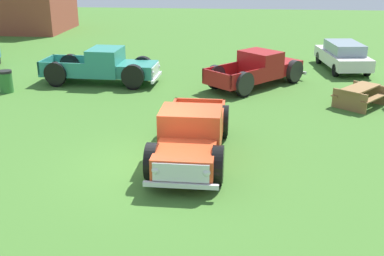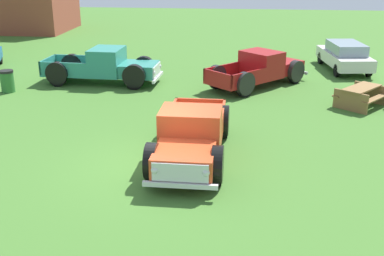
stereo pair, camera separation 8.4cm
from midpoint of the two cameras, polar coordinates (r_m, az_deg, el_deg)
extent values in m
plane|color=#3D6B28|center=(13.61, -4.14, -4.50)|extent=(80.00, 80.00, 0.00)
cube|color=#D14723|center=(12.32, -0.73, -3.78)|extent=(1.56, 1.54, 0.56)
cube|color=silver|center=(11.62, -1.22, -5.35)|extent=(1.39, 0.07, 0.47)
sphere|color=silver|center=(11.56, 1.85, -5.33)|extent=(0.20, 0.20, 0.20)
sphere|color=silver|center=(11.72, -4.22, -5.02)|extent=(0.20, 0.20, 0.20)
cube|color=#D14723|center=(13.52, 0.03, -0.15)|extent=(1.72, 1.34, 1.17)
cube|color=#8C9EA8|center=(12.85, -0.28, -0.03)|extent=(1.47, 0.06, 0.52)
cube|color=#D14723|center=(15.32, 0.77, 0.21)|extent=(1.72, 2.16, 0.10)
cube|color=#D14723|center=(15.15, 3.83, 1.27)|extent=(0.10, 2.14, 0.56)
cube|color=#D14723|center=(15.31, -2.25, 1.49)|extent=(0.10, 2.14, 0.56)
cube|color=#D14723|center=(16.18, 1.14, 2.55)|extent=(1.70, 0.10, 0.56)
cylinder|color=black|center=(12.37, 3.23, -5.15)|extent=(0.23, 0.78, 0.77)
cylinder|color=#B7B7BC|center=(12.37, 3.28, -5.15)|extent=(0.25, 0.31, 0.31)
cylinder|color=black|center=(12.29, 3.25, -4.32)|extent=(0.29, 0.98, 0.98)
cylinder|color=black|center=(12.57, -4.61, -4.76)|extent=(0.23, 0.78, 0.77)
cylinder|color=#B7B7BC|center=(12.57, -4.65, -4.75)|extent=(0.25, 0.31, 0.31)
cylinder|color=black|center=(12.49, -4.63, -3.94)|extent=(0.29, 0.98, 0.98)
cylinder|color=black|center=(15.52, 4.01, 0.23)|extent=(0.23, 0.78, 0.77)
cylinder|color=#B7B7BC|center=(15.52, 4.04, 0.23)|extent=(0.25, 0.31, 0.31)
cylinder|color=black|center=(15.45, 4.02, 0.91)|extent=(0.29, 0.98, 0.98)
cylinder|color=black|center=(15.68, -2.25, 0.47)|extent=(0.23, 0.78, 0.77)
cylinder|color=#B7B7BC|center=(15.68, -2.29, 0.48)|extent=(0.25, 0.31, 0.31)
cylinder|color=black|center=(15.61, -2.26, 1.15)|extent=(0.29, 0.98, 0.98)
cube|color=silver|center=(11.72, -1.23, -6.84)|extent=(1.86, 0.12, 0.12)
cube|color=#2D8475|center=(21.90, -6.20, 6.93)|extent=(1.64, 1.67, 0.58)
cube|color=silver|center=(21.72, -4.11, 6.88)|extent=(0.12, 1.44, 0.49)
sphere|color=silver|center=(22.33, -3.82, 7.33)|extent=(0.21, 0.21, 0.21)
sphere|color=silver|center=(21.11, -4.54, 6.56)|extent=(0.21, 0.21, 0.21)
cube|color=#2D8475|center=(22.25, -9.94, 7.79)|extent=(1.44, 1.82, 1.21)
cube|color=#8C9EA8|center=(22.00, -8.38, 8.45)|extent=(0.11, 1.52, 0.53)
cube|color=#2D8475|center=(22.98, -14.13, 6.46)|extent=(2.28, 1.85, 0.11)
cube|color=#2D8475|center=(23.67, -13.45, 7.76)|extent=(2.21, 0.18, 0.58)
cube|color=#2D8475|center=(22.16, -15.01, 6.79)|extent=(2.21, 0.18, 0.58)
cube|color=#2D8475|center=(23.33, -16.64, 7.29)|extent=(0.16, 1.76, 0.58)
cylinder|color=black|center=(22.80, -5.62, 6.73)|extent=(0.81, 0.26, 0.80)
cylinder|color=#B7B7BC|center=(22.81, -5.62, 6.74)|extent=(0.33, 0.27, 0.32)
cylinder|color=black|center=(22.76, -5.64, 7.23)|extent=(1.02, 0.34, 1.01)
cylinder|color=black|center=(21.14, -6.76, 5.62)|extent=(0.81, 0.26, 0.80)
cylinder|color=#B7B7BC|center=(21.14, -6.77, 5.61)|extent=(0.33, 0.27, 0.32)
cylinder|color=black|center=(21.09, -6.78, 6.15)|extent=(1.02, 0.34, 1.01)
cylinder|color=black|center=(23.89, -13.93, 6.86)|extent=(0.81, 0.26, 0.80)
cylinder|color=#B7B7BC|center=(23.90, -13.92, 6.86)|extent=(0.33, 0.27, 0.32)
cylinder|color=black|center=(23.85, -13.97, 7.33)|extent=(1.02, 0.34, 1.01)
cylinder|color=black|center=(22.31, -15.59, 5.78)|extent=(0.81, 0.26, 0.80)
cylinder|color=#B7B7BC|center=(22.30, -15.60, 5.78)|extent=(0.33, 0.27, 0.32)
cylinder|color=black|center=(22.26, -15.64, 6.28)|extent=(1.02, 0.34, 1.01)
cube|color=silver|center=(21.79, -3.98, 6.04)|extent=(0.19, 1.92, 0.13)
cube|color=maroon|center=(22.97, 10.66, 7.24)|extent=(2.15, 2.15, 0.55)
cube|color=silver|center=(23.57, 11.85, 7.49)|extent=(1.05, 0.98, 0.46)
sphere|color=silver|center=(23.91, 10.66, 7.82)|extent=(0.20, 0.20, 0.20)
sphere|color=silver|center=(23.19, 13.02, 7.27)|extent=(0.20, 0.20, 0.20)
cube|color=maroon|center=(21.84, 8.37, 7.52)|extent=(2.12, 2.10, 1.16)
cube|color=#8C9EA8|center=(22.24, 9.45, 8.37)|extent=(1.09, 1.02, 0.51)
cube|color=maroon|center=(20.73, 5.18, 5.47)|extent=(2.67, 2.69, 0.10)
cube|color=maroon|center=(21.19, 3.65, 6.75)|extent=(1.50, 1.60, 0.55)
cube|color=maroon|center=(20.12, 6.86, 5.92)|extent=(1.50, 1.60, 0.55)
cube|color=maroon|center=(19.94, 3.18, 5.90)|extent=(1.29, 1.20, 0.55)
cylinder|color=black|center=(23.55, 9.01, 6.97)|extent=(0.68, 0.71, 0.76)
cylinder|color=#B7B7BC|center=(23.55, 8.99, 6.97)|extent=(0.38, 0.39, 0.31)
cylinder|color=black|center=(23.50, 9.03, 7.42)|extent=(0.86, 0.90, 0.97)
cylinder|color=black|center=(22.53, 12.29, 6.16)|extent=(0.68, 0.71, 0.76)
cylinder|color=#B7B7BC|center=(22.53, 12.31, 6.15)|extent=(0.38, 0.39, 0.31)
cylinder|color=black|center=(22.49, 12.33, 6.63)|extent=(0.86, 0.90, 0.97)
cylinder|color=black|center=(21.14, 3.05, 5.68)|extent=(0.68, 0.71, 0.76)
cylinder|color=#B7B7BC|center=(21.15, 3.03, 5.68)|extent=(0.38, 0.39, 0.31)
cylinder|color=black|center=(21.09, 3.06, 6.18)|extent=(0.86, 0.90, 0.97)
cylinder|color=black|center=(20.01, 6.42, 4.73)|extent=(0.68, 0.71, 0.76)
cylinder|color=#B7B7BC|center=(20.00, 6.44, 4.73)|extent=(0.38, 0.39, 0.31)
cylinder|color=black|center=(19.95, 6.44, 5.27)|extent=(0.86, 0.90, 0.97)
cube|color=silver|center=(23.67, 11.85, 6.76)|extent=(1.41, 1.32, 0.12)
cube|color=silver|center=(25.82, 17.72, 7.91)|extent=(2.26, 4.42, 0.58)
cube|color=#7F939E|center=(25.58, 17.96, 9.05)|extent=(1.74, 2.54, 0.53)
cylinder|color=black|center=(26.99, 15.15, 8.04)|extent=(0.27, 0.63, 0.62)
cylinder|color=black|center=(27.46, 18.26, 7.93)|extent=(0.27, 0.63, 0.62)
cylinder|color=black|center=(24.31, 16.97, 6.57)|extent=(0.27, 0.63, 0.62)
cylinder|color=black|center=(24.83, 20.37, 6.46)|extent=(0.27, 0.63, 0.62)
cylinder|color=black|center=(27.98, -21.79, 7.68)|extent=(0.37, 0.61, 0.58)
cube|color=olive|center=(19.70, 19.66, 4.53)|extent=(1.76, 1.90, 0.06)
cube|color=olive|center=(19.53, 21.11, 3.31)|extent=(1.36, 1.56, 0.05)
cube|color=olive|center=(20.03, 18.04, 4.07)|extent=(1.36, 1.56, 0.05)
cube|color=olive|center=(19.10, 18.44, 3.03)|extent=(1.13, 0.96, 0.75)
cube|color=olive|center=(20.49, 20.55, 3.91)|extent=(1.13, 0.96, 0.75)
cylinder|color=#2D6B2D|center=(22.06, -20.99, 5.09)|extent=(0.56, 0.56, 0.85)
cylinder|color=black|center=(21.95, -21.14, 6.28)|extent=(0.59, 0.59, 0.10)
cube|color=brown|center=(39.57, -19.22, 14.16)|extent=(6.54, 5.77, 4.49)
camera|label=1|loc=(0.04, -89.83, 0.06)|focal=44.86mm
camera|label=2|loc=(0.04, 90.17, -0.06)|focal=44.86mm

